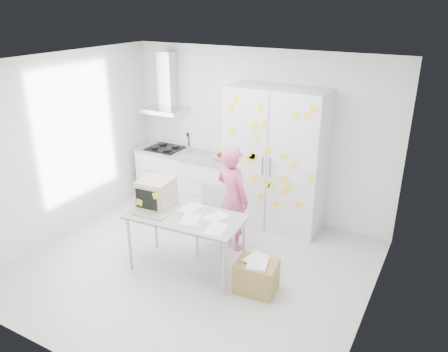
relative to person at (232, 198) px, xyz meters
The scene contains 10 objects.
floor 1.10m from the person, 104.93° to the right, with size 4.50×4.00×0.02m, color silver.
walls 0.61m from the person, behind, with size 4.52×4.01×2.70m.
ceiling 2.08m from the person, 104.93° to the right, with size 4.50×4.00×0.02m, color white.
counter_run 1.72m from the person, 145.80° to the left, with size 1.84×0.63×1.28m.
range_hood 2.45m from the person, 149.59° to the left, with size 0.70×0.48×1.01m.
tall_cabinet 1.01m from the person, 74.87° to the left, with size 1.50×0.68×2.20m.
person is the anchor object (origin of this frame).
desk 0.98m from the person, 123.60° to the right, with size 1.55×0.86×1.19m.
chair 0.35m from the person, 132.48° to the right, with size 0.54×0.54×0.98m.
cardboard_box 1.24m from the person, 45.98° to the right, with size 0.53×0.45×0.43m.
Camera 1 is at (2.81, -4.19, 3.38)m, focal length 35.00 mm.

